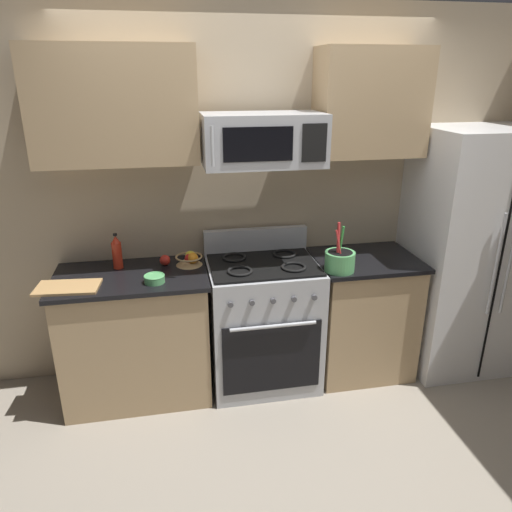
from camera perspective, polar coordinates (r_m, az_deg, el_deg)
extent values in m
plane|color=gray|center=(3.21, 3.42, -21.08)|extent=(16.00, 16.00, 0.00)
cube|color=tan|center=(3.53, -0.36, 7.02)|extent=(8.00, 0.10, 2.60)
cube|color=tan|center=(3.46, -13.99, -9.37)|extent=(0.96, 0.57, 0.88)
cube|color=black|center=(3.26, -14.68, -2.43)|extent=(1.00, 0.61, 0.03)
cube|color=#B2B5BA|center=(3.50, 0.81, -8.04)|extent=(0.76, 0.61, 0.91)
cube|color=black|center=(3.29, 1.91, -12.00)|extent=(0.67, 0.01, 0.51)
cylinder|color=#B2B5BA|center=(3.13, 2.07, -8.33)|extent=(0.57, 0.02, 0.02)
cube|color=black|center=(3.30, 0.85, -0.99)|extent=(0.73, 0.55, 0.02)
cube|color=#B2B5BA|center=(3.52, -0.05, 1.89)|extent=(0.76, 0.06, 0.18)
torus|color=black|center=(3.15, -1.93, -1.81)|extent=(0.17, 0.17, 0.02)
torus|color=black|center=(3.22, 4.50, -1.33)|extent=(0.17, 0.17, 0.02)
torus|color=black|center=(3.38, -2.62, -0.16)|extent=(0.17, 0.17, 0.02)
torus|color=black|center=(3.45, 3.39, 0.25)|extent=(0.17, 0.17, 0.02)
cylinder|color=#4C4C51|center=(3.02, -3.05, -5.78)|extent=(0.04, 0.02, 0.04)
cylinder|color=#4C4C51|center=(3.04, -0.48, -5.57)|extent=(0.04, 0.02, 0.04)
cylinder|color=#4C4C51|center=(3.07, 2.04, -5.35)|extent=(0.04, 0.02, 0.04)
cylinder|color=#4C4C51|center=(3.10, 4.52, -5.13)|extent=(0.04, 0.02, 0.04)
cylinder|color=#4C4C51|center=(3.13, 6.94, -4.90)|extent=(0.04, 0.02, 0.04)
cube|color=tan|center=(3.72, 12.38, -7.00)|extent=(0.69, 0.57, 0.88)
cube|color=black|center=(3.53, 12.94, -0.45)|extent=(0.73, 0.61, 0.03)
cube|color=silver|center=(3.90, 23.93, 0.42)|extent=(0.83, 0.68, 1.81)
cube|color=black|center=(3.64, 26.88, -1.45)|extent=(0.01, 0.01, 1.72)
cylinder|color=#B2B5BA|center=(3.58, 26.60, -1.00)|extent=(0.02, 0.02, 0.72)
cylinder|color=#B2B5BA|center=(3.64, 27.86, -0.87)|extent=(0.02, 0.02, 0.72)
cube|color=#B2B5BA|center=(3.12, 0.81, 13.63)|extent=(0.77, 0.40, 0.33)
cube|color=black|center=(2.91, 0.28, 13.11)|extent=(0.42, 0.01, 0.20)
cube|color=black|center=(2.99, 6.94, 13.18)|extent=(0.15, 0.01, 0.23)
cylinder|color=#B2B5BA|center=(2.84, -5.22, 12.84)|extent=(0.02, 0.02, 0.23)
cube|color=tan|center=(3.17, -16.45, 16.72)|extent=(0.99, 0.34, 0.70)
cube|color=tan|center=(3.45, 13.45, 17.26)|extent=(0.72, 0.34, 0.70)
cylinder|color=#59AD66|center=(3.24, 9.90, -0.64)|extent=(0.20, 0.20, 0.13)
cylinder|color=black|center=(3.23, 9.91, -0.47)|extent=(0.16, 0.16, 0.11)
cylinder|color=red|center=(3.18, 9.90, 0.76)|extent=(0.06, 0.04, 0.26)
cylinder|color=red|center=(3.19, 9.72, 1.25)|extent=(0.02, 0.05, 0.31)
cylinder|color=green|center=(3.21, 9.96, 1.08)|extent=(0.05, 0.02, 0.28)
cone|color=tan|center=(3.33, -7.94, -0.56)|extent=(0.18, 0.18, 0.06)
torus|color=tan|center=(3.32, -7.97, -0.09)|extent=(0.19, 0.19, 0.01)
sphere|color=red|center=(3.31, -7.92, -0.28)|extent=(0.07, 0.07, 0.07)
sphere|color=orange|center=(3.30, -7.54, -0.26)|extent=(0.08, 0.08, 0.08)
sphere|color=yellow|center=(3.34, -7.78, -0.01)|extent=(0.07, 0.07, 0.07)
sphere|color=red|center=(3.35, -10.75, -0.49)|extent=(0.07, 0.07, 0.07)
cube|color=tan|center=(3.17, -21.44, -3.48)|extent=(0.40, 0.25, 0.02)
cylinder|color=red|center=(3.36, -16.14, 0.07)|extent=(0.07, 0.07, 0.18)
cone|color=red|center=(3.32, -16.34, 1.92)|extent=(0.06, 0.06, 0.05)
cylinder|color=black|center=(3.31, -16.39, 2.45)|extent=(0.03, 0.03, 0.01)
cylinder|color=#59AD66|center=(3.10, -11.96, -2.70)|extent=(0.13, 0.13, 0.05)
torus|color=#59AD66|center=(3.09, -11.99, -2.32)|extent=(0.13, 0.13, 0.01)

